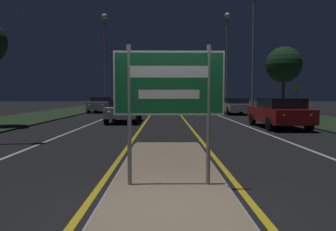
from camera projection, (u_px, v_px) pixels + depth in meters
ground_plane at (170, 213)px, 4.49m from camera, size 160.00×160.00×0.00m
median_island at (169, 188)px, 5.57m from camera, size 2.07×10.04×0.10m
verge_left at (38, 116)px, 24.35m from camera, size 5.00×100.00×0.08m
verge_right at (292, 116)px, 24.55m from camera, size 5.00×100.00×0.08m
centre_line_yellow_left at (152, 113)px, 29.43m from camera, size 0.12×70.00×0.01m
centre_line_yellow_right at (179, 113)px, 29.45m from camera, size 0.12×70.00×0.01m
lane_line_white_left at (119, 113)px, 29.40m from camera, size 0.12×70.00×0.01m
lane_line_white_right at (212, 113)px, 29.48m from camera, size 0.12×70.00×0.01m
edge_line_white_left at (85, 113)px, 29.36m from camera, size 0.10×70.00×0.01m
edge_line_white_right at (245, 113)px, 29.52m from camera, size 0.10×70.00×0.01m
highway_sign at (169, 89)px, 5.46m from camera, size 1.85×0.07×2.35m
streetlight_left_far at (105, 44)px, 34.85m from camera, size 0.62×0.62×10.24m
streetlight_right_near at (254, 25)px, 23.40m from camera, size 0.62×0.62×9.58m
streetlight_right_far at (227, 47)px, 32.52m from camera, size 0.55×0.55×9.76m
car_receding_0 at (279, 112)px, 16.04m from camera, size 2.00×4.74×1.46m
car_receding_1 at (235, 106)px, 27.45m from camera, size 1.90×4.68×1.35m
car_receding_2 at (189, 103)px, 35.09m from camera, size 1.88×4.15×1.31m
car_approaching_0 at (124, 110)px, 19.41m from camera, size 1.86×4.30×1.34m
car_approaching_1 at (101, 104)px, 30.61m from camera, size 1.94×4.80×1.41m
warning_sign at (297, 96)px, 24.87m from camera, size 0.60×0.06×2.41m
roadside_palm_right at (284, 65)px, 24.55m from camera, size 2.66×2.66×5.15m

